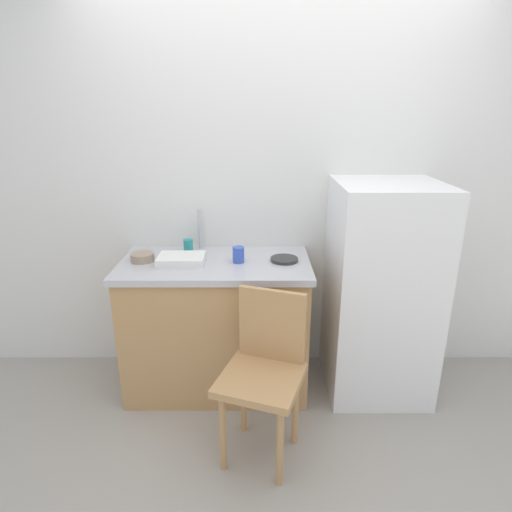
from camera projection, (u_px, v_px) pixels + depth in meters
name	position (u px, v px, depth m)	size (l,w,h in m)	color
ground_plane	(285.00, 454.00, 2.34)	(8.00, 8.00, 0.00)	#9E998E
back_wall	(280.00, 182.00, 2.86)	(4.80, 0.10, 2.61)	silver
cabinet_base	(218.00, 327.00, 2.82)	(1.13, 0.60, 0.84)	tan
countertop	(216.00, 264.00, 2.67)	(1.17, 0.64, 0.04)	#B7B7BC
faucet	(201.00, 229.00, 2.86)	(0.02, 0.02, 0.27)	#B7B7BC
refrigerator	(381.00, 291.00, 2.72)	(0.62, 0.62, 1.36)	white
chair	(265.00, 369.00, 2.23)	(0.51, 0.51, 0.89)	tan
dish_tray	(182.00, 259.00, 2.62)	(0.28, 0.20, 0.05)	white
terracotta_bowl	(143.00, 257.00, 2.66)	(0.14, 0.14, 0.05)	gray
hotplate	(285.00, 259.00, 2.67)	(0.17, 0.17, 0.02)	#2D2D2D
cup_blue	(239.00, 255.00, 2.63)	(0.07, 0.07, 0.10)	blue
cup_teal	(189.00, 246.00, 2.81)	(0.06, 0.06, 0.09)	teal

